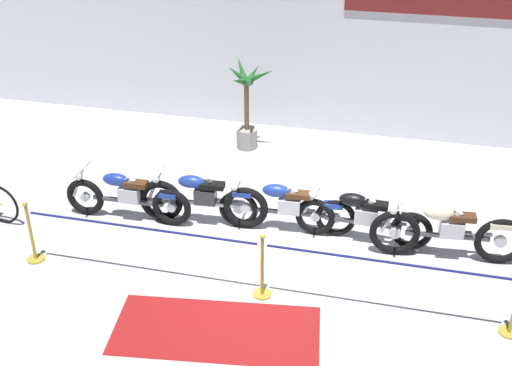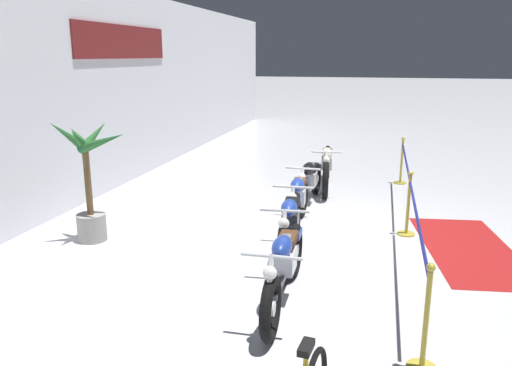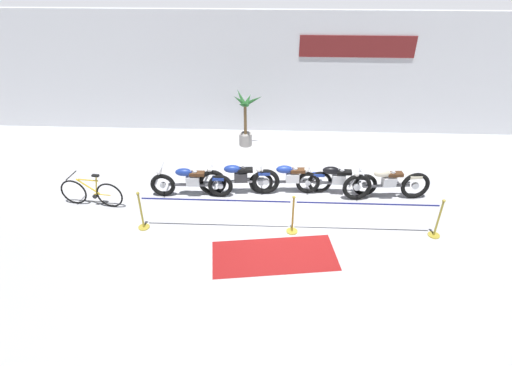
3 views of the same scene
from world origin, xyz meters
name	(u,v)px [view 2 (image 2 of 3)]	position (x,y,z in m)	size (l,w,h in m)	color
ground_plane	(342,230)	(0.00, 0.00, 0.00)	(120.00, 120.00, 0.00)	silver
back_wall	(58,96)	(0.01, 5.12, 2.10)	(28.00, 0.29, 4.20)	white
motorcycle_blue_0	(284,267)	(-2.67, 0.46, 0.45)	(2.28, 0.62, 0.92)	black
motorcycle_blue_1	(290,227)	(-1.37, 0.63, 0.48)	(2.25, 0.62, 0.96)	black
motorcycle_blue_2	(298,200)	(0.05, 0.75, 0.46)	(2.32, 0.62, 0.91)	black
motorcycle_black_3	(310,182)	(1.32, 0.74, 0.45)	(2.24, 0.62, 0.91)	black
motorcycle_cream_4	(327,166)	(2.65, 0.56, 0.49)	(2.40, 0.62, 0.97)	black
potted_palm_left_of_row	(89,183)	(-1.39, 3.73, 0.93)	(1.01, 1.02, 1.96)	gray
stanchion_far_left	(414,220)	(-1.32, -1.02, 0.69)	(7.18, 0.28, 1.05)	gold
stanchion_mid_left	(408,213)	(0.06, -1.02, 0.36)	(0.28, 0.28, 1.05)	gold
stanchion_mid_right	(401,168)	(3.49, -1.02, 0.36)	(0.28, 0.28, 1.05)	gold
floor_banner	(469,249)	(-0.37, -1.91, 0.00)	(2.80, 1.24, 0.01)	maroon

